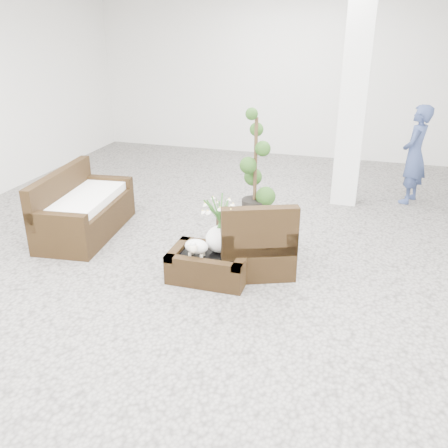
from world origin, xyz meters
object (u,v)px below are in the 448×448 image
(coffee_table, at_px, (210,266))
(armchair, at_px, (255,233))
(loveseat, at_px, (84,204))
(topiary, at_px, (255,165))

(coffee_table, xyz_separation_m, armchair, (0.44, 0.40, 0.30))
(armchair, relative_size, loveseat, 0.55)
(loveseat, bearing_deg, armchair, -103.44)
(loveseat, xyz_separation_m, topiary, (2.10, 1.35, 0.36))
(armchair, distance_m, loveseat, 2.51)
(armchair, bearing_deg, topiary, -98.63)
(topiary, bearing_deg, loveseat, -147.26)
(coffee_table, relative_size, armchair, 0.98)
(coffee_table, xyz_separation_m, loveseat, (-2.06, 0.72, 0.29))
(coffee_table, bearing_deg, armchair, 42.50)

